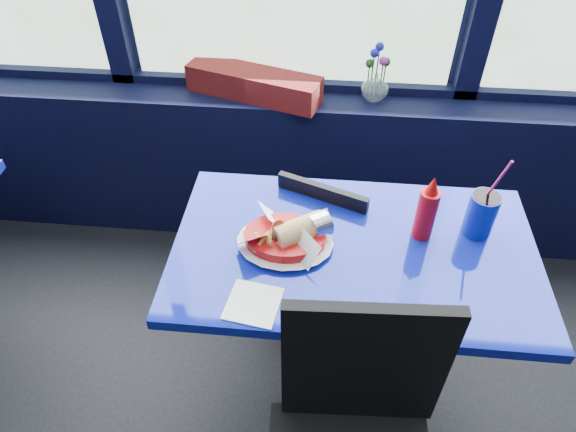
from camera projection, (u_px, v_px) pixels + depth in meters
The scene contains 9 objects.
window_sill at pixel (289, 166), 2.58m from camera, with size 5.00×0.26×0.80m, color black.
near_table at pixel (350, 283), 1.82m from camera, with size 1.20×0.70×0.75m.
chair_near_back at pixel (311, 234), 2.14m from camera, with size 0.47×0.47×0.81m.
planter_box at pixel (254, 84), 2.26m from camera, with size 0.60×0.15×0.12m, color maroon.
flower_vase at pixel (375, 83), 2.23m from camera, with size 0.15×0.15×0.25m.
food_basket at pixel (287, 237), 1.68m from camera, with size 0.31×0.31×0.10m.
ketchup_bottle at pixel (427, 211), 1.66m from camera, with size 0.07×0.07×0.25m.
soda_cup at pixel (481, 213), 1.69m from camera, with size 0.10×0.10×0.33m.
napkin at pixel (253, 303), 1.52m from camera, with size 0.15×0.15×0.00m, color white.
Camera 1 is at (0.19, 0.82, 1.98)m, focal length 32.00 mm.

